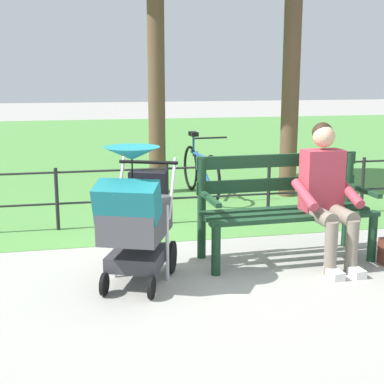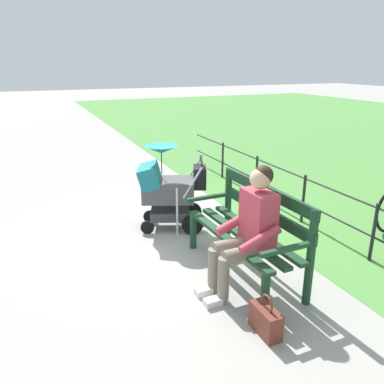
# 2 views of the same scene
# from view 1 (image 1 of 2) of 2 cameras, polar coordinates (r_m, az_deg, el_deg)

# --- Properties ---
(ground_plane) EXTENTS (60.00, 60.00, 0.00)m
(ground_plane) POSITION_cam_1_polar(r_m,az_deg,el_deg) (5.07, 0.41, -7.67)
(ground_plane) COLOR #9E9B93
(grass_lawn) EXTENTS (40.00, 16.00, 0.01)m
(grass_lawn) POSITION_cam_1_polar(r_m,az_deg,el_deg) (13.60, -7.78, 4.69)
(grass_lawn) COLOR #518E42
(grass_lawn) RESTS_ON ground
(park_bench) EXTENTS (1.62, 0.65, 0.96)m
(park_bench) POSITION_cam_1_polar(r_m,az_deg,el_deg) (5.27, 9.36, -1.09)
(park_bench) COLOR #193D23
(park_bench) RESTS_ON ground
(person_on_bench) EXTENTS (0.54, 0.74, 1.28)m
(person_on_bench) POSITION_cam_1_polar(r_m,az_deg,el_deg) (5.17, 13.59, 0.18)
(person_on_bench) COLOR slate
(person_on_bench) RESTS_ON ground
(stroller) EXTENTS (0.78, 1.00, 1.15)m
(stroller) POSITION_cam_1_polar(r_m,az_deg,el_deg) (4.52, -5.76, -2.28)
(stroller) COLOR black
(stroller) RESTS_ON ground
(park_fence) EXTENTS (7.38, 0.04, 0.70)m
(park_fence) POSITION_cam_1_polar(r_m,az_deg,el_deg) (6.44, -0.19, 0.47)
(park_fence) COLOR black
(park_fence) RESTS_ON ground
(bicycle) EXTENTS (0.44, 1.66, 0.89)m
(bicycle) POSITION_cam_1_polar(r_m,az_deg,el_deg) (7.86, 0.87, 2.16)
(bicycle) COLOR black
(bicycle) RESTS_ON ground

